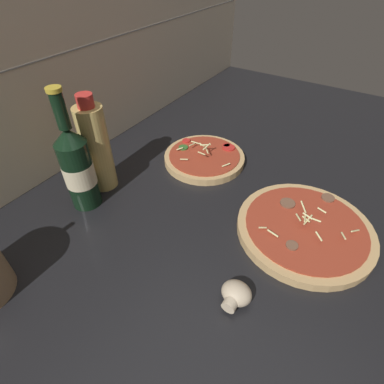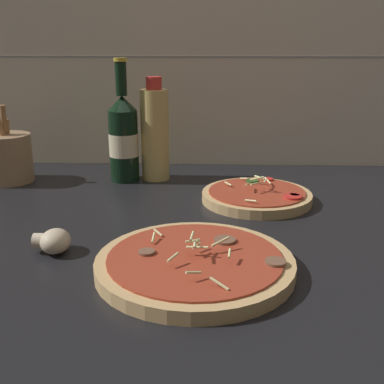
{
  "view_description": "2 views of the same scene",
  "coord_description": "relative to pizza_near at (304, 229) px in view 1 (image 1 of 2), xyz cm",
  "views": [
    {
      "loc": [
        -55.79,
        -19.62,
        50.76
      ],
      "look_at": [
        -12.82,
        7.78,
        6.85
      ],
      "focal_mm": 28.0,
      "sensor_mm": 36.0,
      "label": 1
    },
    {
      "loc": [
        -4.98,
        -78.51,
        33.75
      ],
      "look_at": [
        -8.45,
        10.28,
        5.75
      ],
      "focal_mm": 45.0,
      "sensor_mm": 36.0,
      "label": 2
    }
  ],
  "objects": [
    {
      "name": "oil_bottle",
      "position": [
        -10.85,
        47.58,
        9.75
      ],
      "size": [
        6.51,
        6.51,
        23.63
      ],
      "color": "#D6B766",
      "rests_on": "counter_slab"
    },
    {
      "name": "pizza_near",
      "position": [
        0.0,
        0.0,
        0.0
      ],
      "size": [
        28.26,
        28.26,
        5.62
      ],
      "color": "tan",
      "rests_on": "counter_slab"
    },
    {
      "name": "tile_backsplash",
      "position": [
        6.96,
        62.19,
        26.38
      ],
      "size": [
        160.0,
        1.13,
        60.0
      ],
      "color": "beige",
      "rests_on": "ground"
    },
    {
      "name": "counter_slab",
      "position": [
        6.96,
        16.69,
        -2.37
      ],
      "size": [
        160.0,
        90.0,
        2.5
      ],
      "color": "black",
      "rests_on": "ground"
    },
    {
      "name": "pizza_far",
      "position": [
        11.52,
        31.47,
        -0.01
      ],
      "size": [
        22.18,
        22.18,
        5.61
      ],
      "color": "tan",
      "rests_on": "counter_slab"
    },
    {
      "name": "beer_bottle",
      "position": [
        -17.94,
        46.13,
        9.05
      ],
      "size": [
        6.75,
        6.75,
        27.72
      ],
      "color": "black",
      "rests_on": "counter_slab"
    },
    {
      "name": "mushroom_left",
      "position": [
        -21.92,
        5.38,
        0.77
      ],
      "size": [
        5.65,
        5.38,
        3.77
      ],
      "color": "beige",
      "rests_on": "counter_slab"
    }
  ]
}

